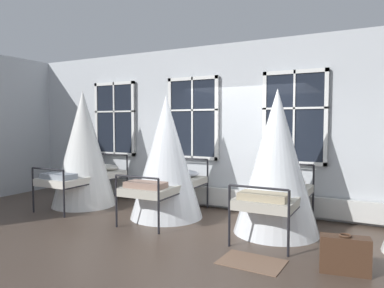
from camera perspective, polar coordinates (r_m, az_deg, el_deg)
ground at (r=6.28m, az=3.76°, el=-13.00°), size 20.17×20.17×0.00m
back_wall_with_windows at (r=7.23m, az=7.98°, el=2.71°), size 11.08×0.10×3.38m
window_bank at (r=7.15m, az=7.62°, el=-2.23°), size 7.54×0.10×2.67m
cot_first at (r=7.96m, az=-17.02°, el=-0.90°), size 1.36×1.96×2.47m
cot_second at (r=6.66m, az=-4.14°, el=-2.33°), size 1.36×1.96×2.28m
cot_third at (r=5.85m, az=13.44°, el=-3.05°), size 1.36×1.96×2.32m
rug_third at (r=4.82m, az=9.57°, el=-18.19°), size 0.82×0.59×0.01m
suitcase_dark at (r=4.73m, az=23.35°, el=-16.01°), size 0.59×0.30×0.47m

